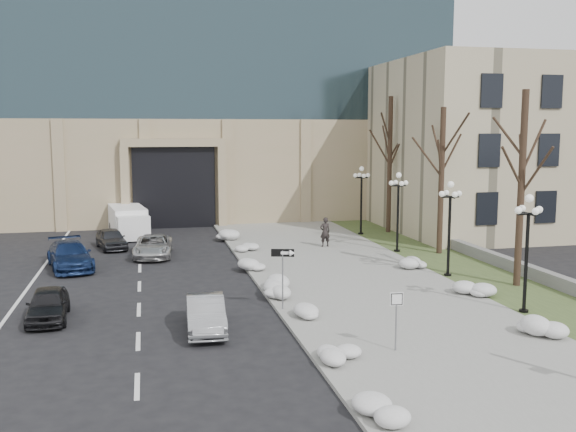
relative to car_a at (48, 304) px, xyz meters
name	(u,v)px	position (x,y,z in m)	size (l,w,h in m)	color
ground	(379,394)	(9.85, -9.30, -0.62)	(160.00, 160.00, 0.00)	black
sidewalk	(345,275)	(13.35, 4.70, -0.56)	(9.00, 40.00, 0.12)	gray
curb	(256,279)	(8.85, 4.70, -0.55)	(0.30, 40.00, 0.14)	gray
grass_strip	(464,269)	(19.85, 4.70, -0.57)	(4.00, 40.00, 0.10)	#394B25
stone_wall	(480,254)	(21.85, 6.70, -0.27)	(0.50, 30.00, 0.70)	slate
office_tower	(187,2)	(7.85, 34.29, 17.87)	(40.00, 24.70, 36.00)	tan
classical_building	(523,146)	(31.85, 18.68, 5.38)	(22.00, 18.12, 12.00)	tan
car_a	(48,304)	(0.00, 0.00, 0.00)	(1.46, 3.63, 1.24)	black
car_b	(206,314)	(5.74, -2.65, 0.01)	(1.34, 3.83, 1.26)	#96989D
car_c	(70,255)	(-0.19, 9.42, 0.09)	(2.00, 4.92, 1.43)	navy
car_d	(153,246)	(4.11, 11.74, 0.00)	(2.07, 4.49, 1.25)	#B4B4B4
car_e	(111,239)	(1.65, 14.83, 0.01)	(1.49, 3.69, 1.26)	#333438
pedestrian	(325,232)	(14.41, 12.09, 0.40)	(0.66, 0.43, 1.80)	black
box_truck	(129,222)	(2.58, 19.73, 0.32)	(2.95, 6.35, 1.94)	white
one_way_sign	(287,260)	(9.10, -0.99, 1.50)	(0.95, 0.43, 2.57)	slate
keep_sign	(396,309)	(11.51, -6.40, 0.89)	(0.44, 0.09, 2.05)	slate
snow_clump_a	(393,413)	(9.55, -11.10, -0.32)	(1.10, 1.60, 0.36)	silver
snow_clump_b	(343,357)	(9.52, -7.12, -0.32)	(1.10, 1.60, 0.36)	silver
snow_clump_c	(302,312)	(9.46, -2.02, -0.32)	(1.10, 1.60, 0.36)	silver
snow_clump_d	(277,288)	(9.32, 1.91, -0.32)	(1.10, 1.60, 0.36)	silver
snow_clump_e	(252,265)	(9.02, 6.91, -0.32)	(1.10, 1.60, 0.36)	silver
snow_clump_f	(246,248)	(9.49, 11.76, -0.32)	(1.10, 1.60, 0.36)	silver
snow_clump_g	(229,238)	(8.97, 15.52, -0.32)	(1.10, 1.60, 0.36)	silver
snow_clump_h	(542,329)	(17.17, -5.92, -0.32)	(1.10, 1.60, 0.36)	silver
snow_clump_i	(473,290)	(17.51, -0.46, -0.32)	(1.10, 1.60, 0.36)	silver
snow_clump_j	(413,264)	(17.17, 5.17, -0.32)	(1.10, 1.60, 0.36)	silver
snow_clump_k	(233,237)	(9.27, 15.89, -0.32)	(1.10, 1.60, 0.36)	silver
snow_clump_l	(283,292)	(9.42, 1.14, -0.32)	(1.10, 1.60, 0.36)	silver
lamppost_a	(527,237)	(18.15, -3.30, 2.45)	(1.18, 1.18, 4.76)	black
lamppost_b	(450,216)	(18.15, 3.20, 2.45)	(1.18, 1.18, 4.76)	black
lamppost_c	(398,201)	(18.15, 9.70, 2.45)	(1.18, 1.18, 4.76)	black
lamppost_d	(361,191)	(18.15, 16.20, 2.45)	(1.18, 1.18, 4.76)	black
tree_near	(523,161)	(20.35, 0.70, 5.21)	(3.20, 3.20, 9.00)	black
tree_mid	(442,160)	(20.35, 8.70, 4.89)	(3.20, 3.20, 8.50)	black
tree_far	(390,145)	(20.35, 16.70, 5.53)	(3.20, 3.20, 9.50)	black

